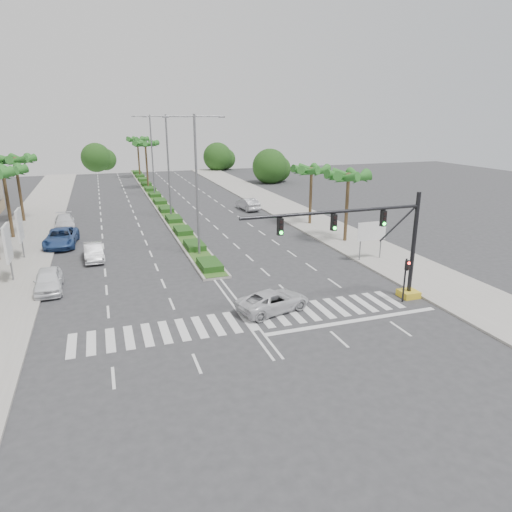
% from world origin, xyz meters
% --- Properties ---
extents(ground, '(160.00, 160.00, 0.00)m').
position_xyz_m(ground, '(0.00, 0.00, 0.00)').
color(ground, '#333335').
rests_on(ground, ground).
extents(footpath_right, '(6.00, 120.00, 0.15)m').
position_xyz_m(footpath_right, '(15.20, 20.00, 0.07)').
color(footpath_right, gray).
rests_on(footpath_right, ground).
extents(footpath_left, '(6.00, 120.00, 0.15)m').
position_xyz_m(footpath_left, '(-15.20, 20.00, 0.07)').
color(footpath_left, gray).
rests_on(footpath_left, ground).
extents(median, '(2.20, 75.00, 0.20)m').
position_xyz_m(median, '(0.00, 45.00, 0.10)').
color(median, gray).
rests_on(median, ground).
extents(median_grass, '(1.80, 75.00, 0.04)m').
position_xyz_m(median_grass, '(0.00, 45.00, 0.22)').
color(median_grass, '#345C1F').
rests_on(median_grass, median).
extents(signal_gantry, '(12.60, 1.20, 7.20)m').
position_xyz_m(signal_gantry, '(9.27, -0.00, 3.46)').
color(signal_gantry, gold).
rests_on(signal_gantry, ground).
extents(pedestrian_signal, '(0.28, 0.36, 3.00)m').
position_xyz_m(pedestrian_signal, '(10.60, -0.68, 2.04)').
color(pedestrian_signal, black).
rests_on(pedestrian_signal, ground).
extents(direction_sign, '(2.70, 0.11, 3.40)m').
position_xyz_m(direction_sign, '(13.50, 7.99, 2.45)').
color(direction_sign, slate).
rests_on(direction_sign, ground).
extents(billboard_near, '(0.18, 2.10, 4.35)m').
position_xyz_m(billboard_near, '(-14.50, 12.00, 2.96)').
color(billboard_near, slate).
rests_on(billboard_near, ground).
extents(billboard_far, '(0.18, 2.10, 4.35)m').
position_xyz_m(billboard_far, '(-14.50, 18.00, 2.96)').
color(billboard_far, slate).
rests_on(billboard_far, ground).
extents(palm_left_far, '(4.57, 4.68, 7.35)m').
position_xyz_m(palm_left_far, '(-16.50, 26.00, 6.50)').
color(palm_left_far, brown).
rests_on(palm_left_far, ground).
extents(palm_left_end, '(4.57, 4.68, 7.75)m').
position_xyz_m(palm_left_end, '(-16.50, 34.00, 6.88)').
color(palm_left_end, brown).
rests_on(palm_left_end, ground).
extents(palm_right_near, '(4.57, 4.68, 7.05)m').
position_xyz_m(palm_right_near, '(14.50, 14.00, 6.20)').
color(palm_right_near, brown).
rests_on(palm_right_near, ground).
extents(palm_right_far, '(4.57, 4.68, 6.75)m').
position_xyz_m(palm_right_far, '(14.50, 22.00, 5.91)').
color(palm_right_far, brown).
rests_on(palm_right_far, ground).
extents(palm_median_a, '(4.57, 4.68, 8.05)m').
position_xyz_m(palm_median_a, '(0.00, 55.00, 7.17)').
color(palm_median_a, brown).
rests_on(palm_median_a, ground).
extents(palm_median_b, '(4.57, 4.68, 8.05)m').
position_xyz_m(palm_median_b, '(0.00, 70.00, 7.17)').
color(palm_median_b, brown).
rests_on(palm_median_b, ground).
extents(streetlight_near, '(5.10, 0.25, 12.00)m').
position_xyz_m(streetlight_near, '(0.00, 14.00, 6.81)').
color(streetlight_near, slate).
rests_on(streetlight_near, ground).
extents(streetlight_mid, '(5.10, 0.25, 12.00)m').
position_xyz_m(streetlight_mid, '(0.00, 30.00, 6.81)').
color(streetlight_mid, slate).
rests_on(streetlight_mid, ground).
extents(streetlight_far, '(5.10, 0.25, 12.00)m').
position_xyz_m(streetlight_far, '(0.00, 46.00, 6.81)').
color(streetlight_far, slate).
rests_on(streetlight_far, ground).
extents(car_parked_a, '(1.99, 4.63, 1.56)m').
position_xyz_m(car_parked_a, '(-11.80, 9.15, 0.78)').
color(car_parked_a, white).
rests_on(car_parked_a, ground).
extents(car_parked_b, '(1.67, 4.38, 1.42)m').
position_xyz_m(car_parked_b, '(-8.79, 15.80, 0.71)').
color(car_parked_b, silver).
rests_on(car_parked_b, ground).
extents(car_parked_c, '(3.16, 6.08, 1.64)m').
position_xyz_m(car_parked_c, '(-11.68, 21.43, 0.82)').
color(car_parked_c, '#2C4B87').
rests_on(car_parked_c, ground).
extents(car_parked_d, '(2.32, 5.05, 1.43)m').
position_xyz_m(car_parked_d, '(-11.80, 29.15, 0.72)').
color(car_parked_d, white).
rests_on(car_parked_d, ground).
extents(car_crossing, '(5.22, 3.41, 1.34)m').
position_xyz_m(car_crossing, '(1.94, 0.84, 0.67)').
color(car_crossing, silver).
rests_on(car_crossing, ground).
extents(car_right, '(2.10, 4.86, 1.56)m').
position_xyz_m(car_right, '(10.41, 32.26, 0.78)').
color(car_right, '#B5B4B9').
rests_on(car_right, ground).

